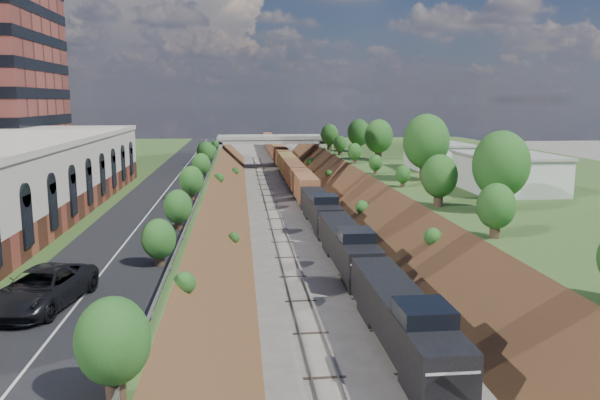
{
  "coord_description": "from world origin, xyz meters",
  "views": [
    {
      "loc": [
        -7.14,
        -11.63,
        15.35
      ],
      "look_at": [
        -1.46,
        42.64,
        6.0
      ],
      "focal_mm": 35.0,
      "sensor_mm": 36.0,
      "label": 1
    }
  ],
  "objects": [
    {
      "name": "tree_right_large",
      "position": [
        17.0,
        40.0,
        9.38
      ],
      "size": [
        5.25,
        5.25,
        7.61
      ],
      "color": "#473323",
      "rests_on": "platform_right"
    },
    {
      "name": "platform_right",
      "position": [
        33.0,
        60.0,
        2.5
      ],
      "size": [
        44.0,
        180.0,
        5.0
      ],
      "primitive_type": "cube",
      "color": "#3B5D26",
      "rests_on": "ground"
    },
    {
      "name": "tree_left_crest",
      "position": [
        -11.8,
        20.0,
        7.04
      ],
      "size": [
        2.45,
        2.45,
        3.55
      ],
      "color": "#473323",
      "rests_on": "platform_left"
    },
    {
      "name": "freight_train",
      "position": [
        2.6,
        105.75,
        2.54
      ],
      "size": [
        2.9,
        179.08,
        4.55
      ],
      "color": "black",
      "rests_on": "ground"
    },
    {
      "name": "white_building_far",
      "position": [
        23.0,
        74.0,
        6.8
      ],
      "size": [
        8.0,
        10.0,
        3.6
      ],
      "primitive_type": "cube",
      "color": "silver",
      "rests_on": "platform_right"
    },
    {
      "name": "rail_right_track",
      "position": [
        2.6,
        60.0,
        0.09
      ],
      "size": [
        1.58,
        180.0,
        0.18
      ],
      "primitive_type": "cube",
      "color": "gray",
      "rests_on": "ground"
    },
    {
      "name": "suv",
      "position": [
        -17.09,
        17.62,
        6.07
      ],
      "size": [
        4.55,
        7.46,
        1.93
      ],
      "primitive_type": "imported",
      "rotation": [
        0.0,
        0.0,
        -0.2
      ],
      "color": "black",
      "rests_on": "road"
    },
    {
      "name": "rail_left_track",
      "position": [
        -2.6,
        60.0,
        0.09
      ],
      "size": [
        1.58,
        180.0,
        0.18
      ],
      "primitive_type": "cube",
      "color": "gray",
      "rests_on": "ground"
    },
    {
      "name": "guardrail",
      "position": [
        -11.4,
        59.8,
        5.55
      ],
      "size": [
        0.1,
        171.0,
        0.7
      ],
      "color": "#99999E",
      "rests_on": "platform_left"
    },
    {
      "name": "embankment_left",
      "position": [
        -11.0,
        60.0,
        0.0
      ],
      "size": [
        10.0,
        180.0,
        10.0
      ],
      "primitive_type": "cube",
      "rotation": [
        0.0,
        0.79,
        0.0
      ],
      "color": "brown",
      "rests_on": "ground"
    },
    {
      "name": "road",
      "position": [
        -15.5,
        60.0,
        5.05
      ],
      "size": [
        8.0,
        180.0,
        0.1
      ],
      "primitive_type": "cube",
      "color": "black",
      "rests_on": "platform_left"
    },
    {
      "name": "platform_left",
      "position": [
        -33.0,
        60.0,
        2.5
      ],
      "size": [
        44.0,
        180.0,
        5.0
      ],
      "primitive_type": "cube",
      "color": "#3B5D26",
      "rests_on": "ground"
    },
    {
      "name": "white_building_near",
      "position": [
        23.5,
        52.0,
        7.0
      ],
      "size": [
        9.0,
        12.0,
        4.0
      ],
      "primitive_type": "cube",
      "color": "silver",
      "rests_on": "platform_right"
    },
    {
      "name": "embankment_right",
      "position": [
        11.0,
        60.0,
        0.0
      ],
      "size": [
        10.0,
        180.0,
        10.0
      ],
      "primitive_type": "cube",
      "rotation": [
        0.0,
        0.79,
        0.0
      ],
      "color": "brown",
      "rests_on": "ground"
    },
    {
      "name": "overpass",
      "position": [
        0.0,
        122.0,
        4.92
      ],
      "size": [
        24.5,
        8.3,
        7.4
      ],
      "color": "gray",
      "rests_on": "ground"
    }
  ]
}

